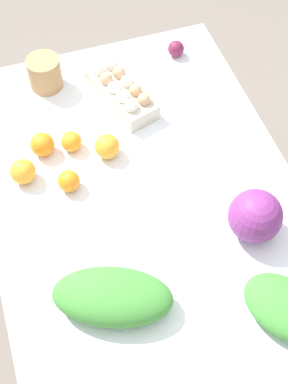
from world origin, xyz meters
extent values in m
plane|color=#70665B|center=(0.00, 0.00, 0.00)|extent=(8.00, 8.00, 0.00)
cube|color=silver|center=(0.00, 0.00, 0.69)|extent=(1.38, 0.94, 0.03)
cylinder|color=olive|center=(-0.63, -0.41, 0.34)|extent=(0.06, 0.06, 0.67)
cylinder|color=olive|center=(-0.63, 0.41, 0.34)|extent=(0.06, 0.06, 0.67)
sphere|color=#7A2D75|center=(0.21, 0.26, 0.78)|extent=(0.15, 0.15, 0.15)
cube|color=beige|center=(-0.40, 0.05, 0.73)|extent=(0.32, 0.19, 0.06)
sphere|color=tan|center=(-0.31, 0.10, 0.77)|extent=(0.04, 0.04, 0.04)
sphere|color=tan|center=(-0.36, 0.09, 0.77)|extent=(0.04, 0.04, 0.04)
sphere|color=white|center=(-0.41, 0.08, 0.77)|extent=(0.04, 0.04, 0.04)
sphere|color=tan|center=(-0.46, 0.06, 0.77)|extent=(0.04, 0.04, 0.04)
sphere|color=white|center=(-0.51, 0.05, 0.77)|extent=(0.04, 0.04, 0.04)
sphere|color=white|center=(-0.30, 0.05, 0.77)|extent=(0.04, 0.04, 0.04)
sphere|color=white|center=(-0.35, 0.04, 0.77)|extent=(0.04, 0.04, 0.04)
sphere|color=white|center=(-0.40, 0.03, 0.77)|extent=(0.04, 0.04, 0.04)
sphere|color=tan|center=(-0.44, 0.01, 0.77)|extent=(0.04, 0.04, 0.04)
sphere|color=white|center=(-0.49, 0.00, 0.77)|extent=(0.04, 0.04, 0.04)
cylinder|color=#A87F51|center=(-0.55, -0.18, 0.76)|extent=(0.11, 0.11, 0.11)
ellipsoid|color=#3D8433|center=(0.30, -0.19, 0.75)|extent=(0.28, 0.36, 0.10)
ellipsoid|color=#3D8433|center=(0.47, 0.24, 0.74)|extent=(0.29, 0.27, 0.08)
sphere|color=maroon|center=(-0.56, 0.31, 0.73)|extent=(0.06, 0.06, 0.06)
sphere|color=orange|center=(-0.10, -0.21, 0.74)|extent=(0.07, 0.07, 0.07)
sphere|color=orange|center=(-0.17, -0.33, 0.74)|extent=(0.08, 0.08, 0.08)
sphere|color=orange|center=(-0.26, -0.25, 0.74)|extent=(0.08, 0.08, 0.08)
sphere|color=orange|center=(-0.25, -0.16, 0.73)|extent=(0.07, 0.07, 0.07)
sphere|color=orange|center=(-0.19, -0.06, 0.74)|extent=(0.08, 0.08, 0.08)
camera|label=1|loc=(0.85, -0.28, 2.05)|focal=50.00mm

